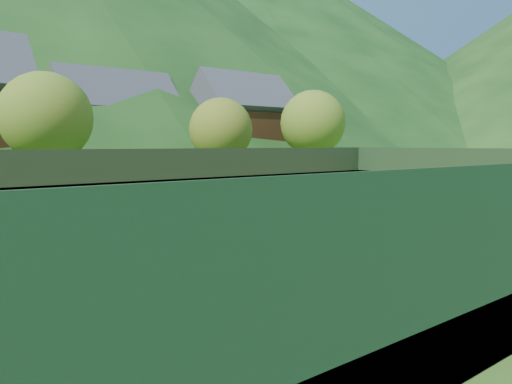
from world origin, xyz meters
TOP-DOWN VIEW (x-y plane):
  - ground at (0.00, 0.00)m, footprint 400.00×400.00m
  - clay_court at (0.00, 0.00)m, footprint 40.00×24.00m
  - mountain_far_right at (90.00, 150.00)m, footprint 260.00×260.00m
  - coach at (-2.20, -1.73)m, footprint 0.71×0.47m
  - student_a at (3.60, 2.14)m, footprint 0.89×0.76m
  - student_b at (2.27, 1.64)m, footprint 0.94×0.53m
  - student_c at (5.26, 1.36)m, footprint 0.70×0.51m
  - student_d at (6.13, 2.45)m, footprint 0.92×0.54m
  - tennis_ball_0 at (4.83, -3.53)m, footprint 0.07×0.07m
  - tennis_ball_1 at (2.56, -3.44)m, footprint 0.07×0.07m
  - tennis_ball_2 at (-6.94, -4.00)m, footprint 0.07×0.07m
  - tennis_ball_3 at (-7.90, -1.62)m, footprint 0.07×0.07m
  - tennis_ball_4 at (-5.76, -6.70)m, footprint 0.07×0.07m
  - tennis_ball_5 at (-2.26, -3.05)m, footprint 0.07×0.07m
  - tennis_ball_6 at (-0.46, -3.77)m, footprint 0.07×0.07m
  - tennis_ball_7 at (-1.54, -0.86)m, footprint 0.07×0.07m
  - tennis_ball_8 at (1.41, -8.02)m, footprint 0.07×0.07m
  - tennis_ball_9 at (6.18, -5.16)m, footprint 0.07×0.07m
  - tennis_ball_10 at (-3.83, -3.43)m, footprint 0.07×0.07m
  - tennis_ball_11 at (-1.40, -4.91)m, footprint 0.07×0.07m
  - tennis_ball_12 at (-1.25, -4.20)m, footprint 0.07×0.07m
  - tennis_ball_13 at (0.93, -4.61)m, footprint 0.07×0.07m
  - tennis_ball_14 at (-9.00, -7.00)m, footprint 0.07×0.07m
  - tennis_ball_15 at (-6.59, -6.45)m, footprint 0.07×0.07m
  - tennis_ball_16 at (5.54, -6.31)m, footprint 0.07×0.07m
  - tennis_ball_17 at (5.54, -3.62)m, footprint 0.07×0.07m
  - tennis_ball_18 at (-6.07, -8.21)m, footprint 0.07×0.07m
  - tennis_ball_19 at (-1.69, -6.12)m, footprint 0.07×0.07m
  - tennis_ball_20 at (4.67, -4.61)m, footprint 0.07×0.07m
  - tennis_ball_21 at (-6.79, -2.10)m, footprint 0.07×0.07m
  - tennis_ball_22 at (-9.41, -7.40)m, footprint 0.07×0.07m
  - tennis_ball_23 at (-9.13, -7.96)m, footprint 0.07×0.07m
  - tennis_ball_24 at (0.42, -5.94)m, footprint 0.07×0.07m
  - tennis_ball_25 at (-6.47, -7.49)m, footprint 0.07×0.07m
  - tennis_ball_26 at (6.05, -6.14)m, footprint 0.07×0.07m
  - court_lines at (0.00, 0.00)m, footprint 23.83×11.03m
  - tennis_net at (0.00, 0.00)m, footprint 0.10×12.07m
  - perimeter_fence at (0.00, 0.00)m, footprint 40.40×24.24m
  - ball_hopper at (-6.09, -4.89)m, footprint 0.57×0.57m
  - chalet_mid at (6.00, 34.00)m, footprint 12.65×8.82m
  - chalet_right at (20.00, 30.00)m, footprint 11.50×8.82m
  - tree_b at (-4.00, 20.00)m, footprint 6.40×6.40m
  - tree_c at (10.00, 19.00)m, footprint 5.60×5.60m
  - tree_d at (22.00, 20.00)m, footprint 6.80×6.80m

SIDE VIEW (x-z plane):
  - ground at x=0.00m, z-range 0.00..0.00m
  - clay_court at x=0.00m, z-range 0.00..0.02m
  - court_lines at x=0.00m, z-range 0.02..0.03m
  - tennis_ball_0 at x=4.83m, z-range 0.02..0.09m
  - tennis_ball_1 at x=2.56m, z-range 0.02..0.09m
  - tennis_ball_2 at x=-6.94m, z-range 0.02..0.09m
  - tennis_ball_3 at x=-7.90m, z-range 0.02..0.09m
  - tennis_ball_4 at x=-5.76m, z-range 0.02..0.09m
  - tennis_ball_5 at x=-2.26m, z-range 0.02..0.09m
  - tennis_ball_6 at x=-0.46m, z-range 0.02..0.09m
  - tennis_ball_7 at x=-1.54m, z-range 0.02..0.09m
  - tennis_ball_8 at x=1.41m, z-range 0.02..0.09m
  - tennis_ball_9 at x=6.18m, z-range 0.02..0.09m
  - tennis_ball_10 at x=-3.83m, z-range 0.02..0.09m
  - tennis_ball_11 at x=-1.40m, z-range 0.02..0.09m
  - tennis_ball_12 at x=-1.25m, z-range 0.02..0.09m
  - tennis_ball_13 at x=0.93m, z-range 0.02..0.09m
  - tennis_ball_14 at x=-9.00m, z-range 0.02..0.09m
  - tennis_ball_15 at x=-6.59m, z-range 0.02..0.09m
  - tennis_ball_16 at x=5.54m, z-range 0.02..0.09m
  - tennis_ball_17 at x=5.54m, z-range 0.02..0.09m
  - tennis_ball_18 at x=-6.07m, z-range 0.02..0.09m
  - tennis_ball_19 at x=-1.69m, z-range 0.02..0.09m
  - tennis_ball_20 at x=4.67m, z-range 0.02..0.09m
  - tennis_ball_21 at x=-6.79m, z-range 0.02..0.09m
  - tennis_ball_22 at x=-9.41m, z-range 0.02..0.09m
  - tennis_ball_23 at x=-9.13m, z-range 0.02..0.09m
  - tennis_ball_24 at x=0.42m, z-range 0.02..0.09m
  - tennis_ball_25 at x=-6.47m, z-range 0.02..0.09m
  - tennis_ball_26 at x=6.05m, z-range 0.02..0.09m
  - tennis_net at x=0.00m, z-range -0.03..1.07m
  - student_c at x=5.26m, z-range 0.02..1.33m
  - student_d at x=6.13m, z-range 0.02..1.43m
  - ball_hopper at x=-6.09m, z-range 0.27..1.27m
  - student_b at x=2.27m, z-range 0.02..1.53m
  - student_a at x=3.60m, z-range 0.02..1.63m
  - coach at x=-2.20m, z-range 0.02..1.96m
  - perimeter_fence at x=0.00m, z-range -0.23..2.77m
  - tree_c at x=10.00m, z-range 0.87..8.22m
  - chalet_mid at x=6.00m, z-range -0.74..10.72m
  - tree_b at x=-4.00m, z-range 0.99..9.39m
  - chalet_right at x=20.00m, z-range -0.70..11.21m
  - tree_d at x=22.00m, z-range 1.06..9.98m
  - mountain_far_right at x=90.00m, z-range 0.00..95.00m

